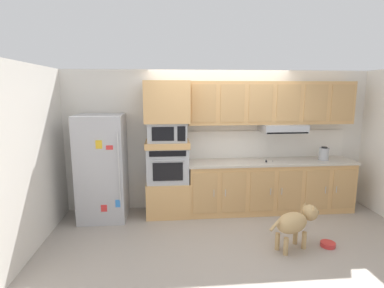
{
  "coord_description": "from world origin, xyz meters",
  "views": [
    {
      "loc": [
        -0.97,
        -4.31,
        2.15
      ],
      "look_at": [
        -0.56,
        0.34,
        1.31
      ],
      "focal_mm": 28.22,
      "sensor_mm": 36.0,
      "label": 1
    }
  ],
  "objects_px": {
    "dog": "(296,222)",
    "electric_kettle": "(324,154)",
    "built_in_oven": "(168,164)",
    "dog_food_bowl": "(328,244)",
    "refrigerator": "(102,167)",
    "microwave": "(167,132)",
    "screwdriver": "(267,161)"
  },
  "relations": [
    {
      "from": "refrigerator",
      "to": "electric_kettle",
      "type": "height_order",
      "value": "refrigerator"
    },
    {
      "from": "microwave",
      "to": "dog_food_bowl",
      "type": "relative_size",
      "value": 3.22
    },
    {
      "from": "microwave",
      "to": "dog",
      "type": "relative_size",
      "value": 0.75
    },
    {
      "from": "microwave",
      "to": "electric_kettle",
      "type": "relative_size",
      "value": 2.68
    },
    {
      "from": "microwave",
      "to": "built_in_oven",
      "type": "bearing_deg",
      "value": 179.23
    },
    {
      "from": "screwdriver",
      "to": "microwave",
      "type": "bearing_deg",
      "value": 177.22
    },
    {
      "from": "refrigerator",
      "to": "microwave",
      "type": "bearing_deg",
      "value": 3.56
    },
    {
      "from": "built_in_oven",
      "to": "electric_kettle",
      "type": "bearing_deg",
      "value": -0.98
    },
    {
      "from": "built_in_oven",
      "to": "dog",
      "type": "distance_m",
      "value": 2.25
    },
    {
      "from": "microwave",
      "to": "dog_food_bowl",
      "type": "bearing_deg",
      "value": -31.54
    },
    {
      "from": "refrigerator",
      "to": "dog_food_bowl",
      "type": "height_order",
      "value": "refrigerator"
    },
    {
      "from": "screwdriver",
      "to": "dog",
      "type": "distance_m",
      "value": 1.37
    },
    {
      "from": "refrigerator",
      "to": "screwdriver",
      "type": "xyz_separation_m",
      "value": [
        2.81,
        -0.02,
        0.05
      ]
    },
    {
      "from": "screwdriver",
      "to": "dog_food_bowl",
      "type": "relative_size",
      "value": 0.78
    },
    {
      "from": "built_in_oven",
      "to": "microwave",
      "type": "relative_size",
      "value": 1.09
    },
    {
      "from": "microwave",
      "to": "electric_kettle",
      "type": "height_order",
      "value": "microwave"
    },
    {
      "from": "built_in_oven",
      "to": "dog_food_bowl",
      "type": "relative_size",
      "value": 3.5
    },
    {
      "from": "electric_kettle",
      "to": "microwave",
      "type": "bearing_deg",
      "value": 179.02
    },
    {
      "from": "microwave",
      "to": "dog",
      "type": "bearing_deg",
      "value": -37.86
    },
    {
      "from": "refrigerator",
      "to": "electric_kettle",
      "type": "distance_m",
      "value": 3.86
    },
    {
      "from": "electric_kettle",
      "to": "screwdriver",
      "type": "bearing_deg",
      "value": -178.02
    },
    {
      "from": "refrigerator",
      "to": "screwdriver",
      "type": "height_order",
      "value": "refrigerator"
    },
    {
      "from": "microwave",
      "to": "electric_kettle",
      "type": "distance_m",
      "value": 2.8
    },
    {
      "from": "refrigerator",
      "to": "microwave",
      "type": "height_order",
      "value": "refrigerator"
    },
    {
      "from": "refrigerator",
      "to": "microwave",
      "type": "distance_m",
      "value": 1.24
    },
    {
      "from": "built_in_oven",
      "to": "microwave",
      "type": "height_order",
      "value": "microwave"
    },
    {
      "from": "refrigerator",
      "to": "dog",
      "type": "height_order",
      "value": "refrigerator"
    },
    {
      "from": "dog",
      "to": "dog_food_bowl",
      "type": "height_order",
      "value": "dog"
    },
    {
      "from": "refrigerator",
      "to": "dog",
      "type": "bearing_deg",
      "value": -24.35
    },
    {
      "from": "microwave",
      "to": "dog",
      "type": "xyz_separation_m",
      "value": [
        1.73,
        -1.34,
        -1.08
      ]
    },
    {
      "from": "electric_kettle",
      "to": "dog_food_bowl",
      "type": "xyz_separation_m",
      "value": [
        -0.57,
        -1.3,
        -1.0
      ]
    },
    {
      "from": "dog",
      "to": "electric_kettle",
      "type": "bearing_deg",
      "value": 27.51
    }
  ]
}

